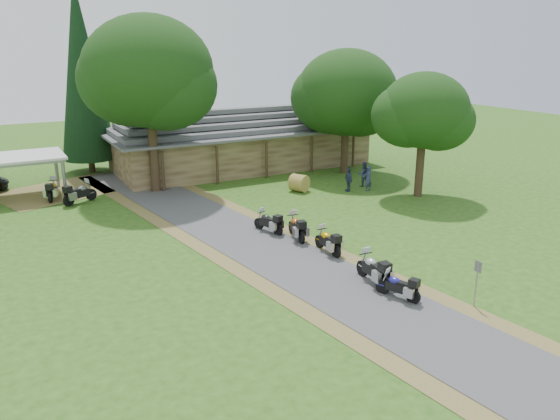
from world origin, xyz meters
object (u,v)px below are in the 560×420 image
lodge (242,137)px  motorcycle_carport_b (80,192)px  motorcycle_row_d (297,226)px  motorcycle_carport_a (52,189)px  motorcycle_row_a (398,285)px  hay_bale (299,183)px  motorcycle_row_e (268,221)px  motorcycle_row_b (373,268)px  motorcycle_row_c (328,240)px  carport (13,177)px

lodge → motorcycle_carport_b: 14.56m
motorcycle_row_d → motorcycle_carport_a: 17.47m
motorcycle_row_a → hay_bale: (4.85, 16.17, 0.01)m
lodge → hay_bale: bearing=-88.7°
motorcycle_row_a → motorcycle_carport_b: bearing=1.7°
motorcycle_row_a → motorcycle_row_e: 9.68m
motorcycle_row_b → motorcycle_row_e: motorcycle_row_b is taller
motorcycle_row_c → motorcycle_carport_a: size_ratio=0.93×
motorcycle_row_a → motorcycle_row_c: (0.27, 5.57, 0.06)m
motorcycle_row_b → motorcycle_carport_b: motorcycle_carport_b is taller
carport → motorcycle_carport_a: size_ratio=3.16×
motorcycle_row_d → motorcycle_carport_b: size_ratio=0.94×
lodge → motorcycle_carport_b: size_ratio=9.98×
lodge → motorcycle_row_d: (-4.70, -17.18, -1.76)m
motorcycle_row_e → motorcycle_carport_a: (-9.50, 12.48, 0.07)m
motorcycle_row_a → carport: bearing=6.0°
carport → motorcycle_row_b: carport is taller
carport → motorcycle_row_d: bearing=-51.9°
motorcycle_row_b → motorcycle_row_d: size_ratio=1.02×
motorcycle_row_c → motorcycle_carport_a: (-10.69, 16.55, 0.05)m
carport → motorcycle_row_c: size_ratio=3.41×
motorcycle_row_d → motorcycle_row_b: bearing=-167.6°
motorcycle_row_b → motorcycle_row_d: bearing=4.3°
lodge → motorcycle_row_d: bearing=-105.3°
motorcycle_row_a → motorcycle_carport_a: 24.45m
motorcycle_row_d → motorcycle_row_e: size_ratio=1.10×
hay_bale → motorcycle_row_b: bearing=-108.4°
motorcycle_row_a → motorcycle_carport_a: (-10.42, 22.12, 0.11)m
motorcycle_row_b → motorcycle_row_d: 6.37m
carport → motorcycle_row_a: carport is taller
carport → motorcycle_row_e: (11.66, -13.99, -0.78)m
carport → motorcycle_carport_b: bearing=-42.9°
motorcycle_row_b → motorcycle_carport_b: 20.75m
lodge → motorcycle_row_e: size_ratio=11.62×
motorcycle_row_e → motorcycle_row_c: bearing=178.5°
motorcycle_row_a → motorcycle_row_e: bearing=-16.6°
motorcycle_row_e → hay_bale: motorcycle_row_e is taller
lodge → motorcycle_row_c: 20.21m
carport → motorcycle_row_e: bearing=-50.9°
lodge → motorcycle_row_a: lodge is taller
lodge → motorcycle_row_c: lodge is taller
motorcycle_row_b → motorcycle_row_c: motorcycle_row_b is taller
motorcycle_row_a → motorcycle_row_b: (0.03, 1.67, 0.12)m
motorcycle_row_c → motorcycle_carport_a: motorcycle_carport_a is taller
carport → motorcycle_row_d: carport is taller
carport → motorcycle_row_e: carport is taller
carport → motorcycle_row_b: bearing=-60.8°
lodge → carport: (-17.21, -1.60, -1.04)m
motorcycle_carport_a → motorcycle_row_e: bearing=-125.8°
motorcycle_row_c → motorcycle_row_e: size_ratio=1.03×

